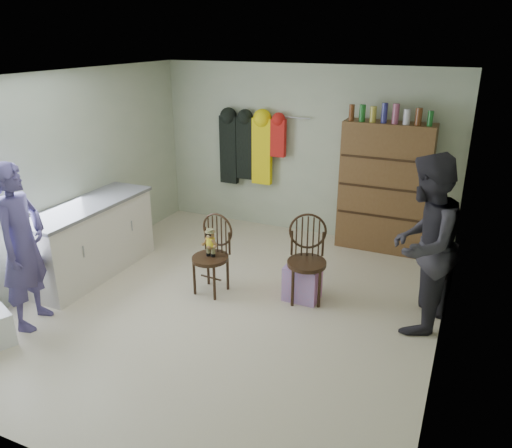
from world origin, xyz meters
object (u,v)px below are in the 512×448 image
at_px(chair_front, 212,249).
at_px(dresser, 384,187).
at_px(chair_far, 307,255).
at_px(counter, 90,239).

xyz_separation_m(chair_front, dresser, (1.57, 2.08, 0.38)).
bearing_deg(dresser, chair_far, -105.65).
bearing_deg(dresser, counter, -144.31).
bearing_deg(counter, dresser, 35.69).
height_order(counter, chair_far, chair_far).
xyz_separation_m(chair_front, chair_far, (1.07, 0.28, 0.00)).
bearing_deg(counter, chair_front, 7.74).
distance_m(chair_far, dresser, 1.90).
bearing_deg(dresser, chair_front, -127.05).
bearing_deg(chair_far, chair_front, 176.55).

